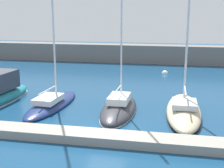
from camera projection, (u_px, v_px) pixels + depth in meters
ground_plane at (106, 132)px, 19.77m from camera, size 120.00×120.00×0.00m
dock_pier at (100, 137)px, 18.25m from camera, size 27.89×1.60×0.53m
breakwater_seawall at (146, 54)px, 46.71m from camera, size 108.00×2.73×2.70m
sailboat_navy_second at (52, 102)px, 25.02m from camera, size 2.83×8.44×18.29m
sailboat_charcoal_third at (119, 108)px, 23.59m from camera, size 2.55×7.43×14.69m
sailboat_sand_fourth at (184, 110)px, 22.91m from camera, size 2.55×9.08×16.77m
mooring_buoy_white at (165, 74)px, 38.61m from camera, size 0.79×0.79×0.79m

